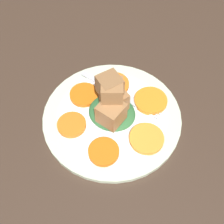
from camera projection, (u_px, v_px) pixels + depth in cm
name	position (u px, v px, depth cm)	size (l,w,h in cm)	color
table_slab	(112.00, 120.00, 57.83)	(120.00, 120.00, 2.00)	#38281E
plate	(112.00, 116.00, 56.58)	(27.73, 27.73, 1.05)	beige
carrot_slice_0	(151.00, 101.00, 57.55)	(6.80, 6.80, 0.87)	orange
carrot_slice_1	(114.00, 84.00, 60.00)	(6.37, 6.37, 0.87)	orange
carrot_slice_2	(84.00, 95.00, 58.43)	(6.02, 6.02, 0.87)	#D45E12
carrot_slice_3	(72.00, 125.00, 54.27)	(5.65, 5.65, 0.87)	orange
carrot_slice_4	(104.00, 152.00, 51.02)	(5.72, 5.72, 0.87)	#D45E12
carrot_slice_5	(146.00, 139.00, 52.55)	(6.57, 6.57, 0.87)	orange
center_pile	(111.00, 104.00, 52.78)	(9.49, 8.60, 9.58)	#2D6033
fork	(121.00, 94.00, 58.79)	(19.62, 3.12, 0.40)	#B2B2B7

